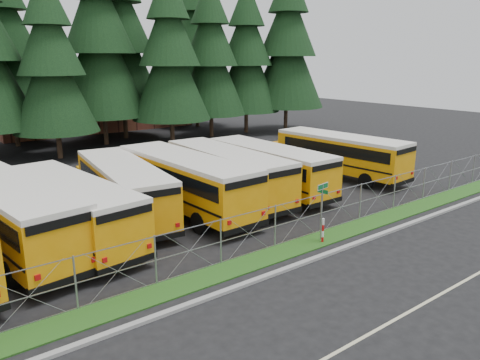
# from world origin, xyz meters

# --- Properties ---
(ground) EXTENTS (120.00, 120.00, 0.00)m
(ground) POSITION_xyz_m (0.00, 0.00, 0.00)
(ground) COLOR black
(ground) RESTS_ON ground
(curb) EXTENTS (50.00, 0.25, 0.12)m
(curb) POSITION_xyz_m (0.00, -3.10, 0.06)
(curb) COLOR gray
(curb) RESTS_ON ground
(grass_verge) EXTENTS (50.00, 1.40, 0.06)m
(grass_verge) POSITION_xyz_m (0.00, -1.70, 0.03)
(grass_verge) COLOR #1C4C15
(grass_verge) RESTS_ON ground
(road_lane_line) EXTENTS (50.00, 0.12, 0.01)m
(road_lane_line) POSITION_xyz_m (0.00, -8.00, 0.01)
(road_lane_line) COLOR beige
(road_lane_line) RESTS_ON ground
(chainlink_fence) EXTENTS (44.00, 0.10, 2.00)m
(chainlink_fence) POSITION_xyz_m (0.00, -1.00, 1.00)
(chainlink_fence) COLOR #92959B
(chainlink_fence) RESTS_ON ground
(brick_building) EXTENTS (22.00, 10.00, 6.00)m
(brick_building) POSITION_xyz_m (6.00, 40.00, 3.00)
(brick_building) COLOR brown
(brick_building) RESTS_ON ground
(bus_1) EXTENTS (4.35, 12.46, 3.20)m
(bus_1) POSITION_xyz_m (-10.59, 5.74, 1.60)
(bus_1) COLOR orange
(bus_1) RESTS_ON ground
(bus_2) EXTENTS (3.88, 11.66, 3.00)m
(bus_2) POSITION_xyz_m (-8.10, 5.48, 1.50)
(bus_2) COLOR orange
(bus_2) RESTS_ON ground
(bus_3) EXTENTS (4.22, 11.73, 3.01)m
(bus_3) POSITION_xyz_m (-4.71, 7.12, 1.50)
(bus_3) COLOR orange
(bus_3) RESTS_ON ground
(bus_4) EXTENTS (3.21, 12.22, 3.18)m
(bus_4) POSITION_xyz_m (-1.63, 6.05, 1.59)
(bus_4) COLOR orange
(bus_4) RESTS_ON ground
(bus_5) EXTENTS (3.14, 11.80, 3.07)m
(bus_5) POSITION_xyz_m (1.49, 6.43, 1.54)
(bus_5) COLOR orange
(bus_5) RESTS_ON ground
(bus_6) EXTENTS (2.72, 11.40, 2.99)m
(bus_6) POSITION_xyz_m (4.53, 6.19, 1.49)
(bus_6) COLOR orange
(bus_6) RESTS_ON ground
(bus_east) EXTENTS (3.72, 11.77, 3.04)m
(bus_east) POSITION_xyz_m (11.19, 6.10, 1.52)
(bus_east) COLOR orange
(bus_east) RESTS_ON ground
(street_sign) EXTENTS (0.83, 0.55, 2.81)m
(street_sign) POSITION_xyz_m (1.15, -1.81, 2.03)
(street_sign) COLOR #92959B
(street_sign) RESTS_ON ground
(striped_bollard) EXTENTS (0.11, 0.11, 1.20)m
(striped_bollard) POSITION_xyz_m (1.07, -2.01, 0.60)
(striped_bollard) COLOR #B20C0C
(striped_bollard) RESTS_ON ground
(conifer_4) EXTENTS (6.95, 6.95, 15.36)m
(conifer_4) POSITION_xyz_m (-2.66, 24.61, 7.68)
(conifer_4) COLOR black
(conifer_4) RESTS_ON ground
(conifer_5) EXTENTS (8.70, 8.70, 19.23)m
(conifer_5) POSITION_xyz_m (3.04, 28.51, 9.62)
(conifer_5) COLOR black
(conifer_5) RESTS_ON ground
(conifer_6) EXTENTS (7.56, 7.56, 16.73)m
(conifer_6) POSITION_xyz_m (8.28, 24.59, 8.36)
(conifer_6) COLOR black
(conifer_6) RESTS_ON ground
(conifer_7) EXTENTS (7.47, 7.47, 16.53)m
(conifer_7) POSITION_xyz_m (13.91, 26.02, 8.26)
(conifer_7) COLOR black
(conifer_7) RESTS_ON ground
(conifer_8) EXTENTS (7.46, 7.46, 16.50)m
(conifer_8) POSITION_xyz_m (18.75, 26.07, 8.25)
(conifer_8) COLOR black
(conifer_8) RESTS_ON ground
(conifer_9) EXTENTS (8.45, 8.45, 18.68)m
(conifer_9) POSITION_xyz_m (23.43, 24.51, 9.34)
(conifer_9) COLOR black
(conifer_9) RESTS_ON ground
(conifer_11) EXTENTS (8.06, 8.06, 17.83)m
(conifer_11) POSITION_xyz_m (-4.15, 32.80, 8.92)
(conifer_11) COLOR black
(conifer_11) RESTS_ON ground
(conifer_12) EXTENTS (8.76, 8.76, 19.37)m
(conifer_12) POSITION_xyz_m (6.12, 30.75, 9.68)
(conifer_12) COLOR black
(conifer_12) RESTS_ON ground
(conifer_13) EXTENTS (8.67, 8.67, 19.17)m
(conifer_13) POSITION_xyz_m (16.90, 33.50, 9.59)
(conifer_13) COLOR black
(conifer_13) RESTS_ON ground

